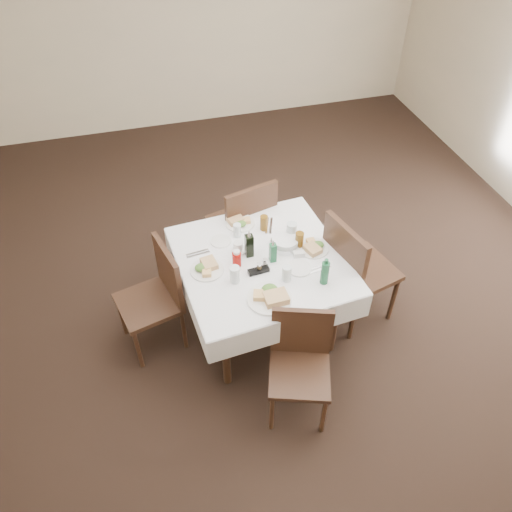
% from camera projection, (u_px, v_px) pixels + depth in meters
% --- Properties ---
extents(ground_plane, '(7.00, 7.00, 0.00)m').
position_uv_depth(ground_plane, '(265.00, 310.00, 4.35)').
color(ground_plane, black).
extents(room_shell, '(6.04, 7.04, 2.80)m').
position_uv_depth(room_shell, '(268.00, 134.00, 3.17)').
color(room_shell, beige).
rests_on(room_shell, ground).
extents(dining_table, '(1.31, 1.31, 0.76)m').
position_uv_depth(dining_table, '(261.00, 267.00, 3.77)').
color(dining_table, black).
rests_on(dining_table, ground).
extents(chair_north, '(0.58, 0.58, 1.00)m').
position_uv_depth(chair_north, '(245.00, 222.00, 4.32)').
color(chair_north, black).
rests_on(chair_north, ground).
extents(chair_south, '(0.52, 0.52, 0.87)m').
position_uv_depth(chair_south, '(300.00, 357.00, 3.39)').
color(chair_south, black).
rests_on(chair_south, ground).
extents(chair_east, '(0.59, 0.59, 1.03)m').
position_uv_depth(chair_east, '(353.00, 267.00, 3.90)').
color(chair_east, black).
rests_on(chair_east, ground).
extents(chair_west, '(0.53, 0.53, 0.92)m').
position_uv_depth(chair_west, '(158.00, 292.00, 3.79)').
color(chair_west, black).
rests_on(chair_west, ground).
extents(meal_north, '(0.23, 0.23, 0.05)m').
position_uv_depth(meal_north, '(239.00, 222.00, 3.99)').
color(meal_north, white).
rests_on(meal_north, dining_table).
extents(meal_south, '(0.31, 0.31, 0.07)m').
position_uv_depth(meal_south, '(271.00, 296.00, 3.40)').
color(meal_south, white).
rests_on(meal_south, dining_table).
extents(meal_east, '(0.24, 0.24, 0.05)m').
position_uv_depth(meal_east, '(314.00, 247.00, 3.78)').
color(meal_east, white).
rests_on(meal_east, dining_table).
extents(meal_west, '(0.25, 0.25, 0.05)m').
position_uv_depth(meal_west, '(207.00, 268.00, 3.61)').
color(meal_west, white).
rests_on(meal_west, dining_table).
extents(side_plate_a, '(0.16, 0.16, 0.01)m').
position_uv_depth(side_plate_a, '(221.00, 241.00, 3.85)').
color(side_plate_a, white).
rests_on(side_plate_a, dining_table).
extents(side_plate_b, '(0.18, 0.18, 0.01)m').
position_uv_depth(side_plate_b, '(299.00, 268.00, 3.63)').
color(side_plate_b, white).
rests_on(side_plate_b, dining_table).
extents(water_n, '(0.06, 0.06, 0.11)m').
position_uv_depth(water_n, '(237.00, 230.00, 3.87)').
color(water_n, silver).
rests_on(water_n, dining_table).
extents(water_s, '(0.07, 0.07, 0.12)m').
position_uv_depth(water_s, '(287.00, 273.00, 3.52)').
color(water_s, silver).
rests_on(water_s, dining_table).
extents(water_e, '(0.08, 0.08, 0.15)m').
position_uv_depth(water_e, '(292.00, 231.00, 3.83)').
color(water_e, silver).
rests_on(water_e, dining_table).
extents(water_w, '(0.07, 0.07, 0.13)m').
position_uv_depth(water_w, '(235.00, 274.00, 3.50)').
color(water_w, silver).
rests_on(water_w, dining_table).
extents(iced_tea_a, '(0.06, 0.06, 0.13)m').
position_uv_depth(iced_tea_a, '(264.00, 223.00, 3.92)').
color(iced_tea_a, brown).
rests_on(iced_tea_a, dining_table).
extents(iced_tea_b, '(0.06, 0.06, 0.13)m').
position_uv_depth(iced_tea_b, '(299.00, 240.00, 3.77)').
color(iced_tea_b, brown).
rests_on(iced_tea_b, dining_table).
extents(bread_basket, '(0.23, 0.23, 0.07)m').
position_uv_depth(bread_basket, '(285.00, 242.00, 3.79)').
color(bread_basket, silver).
rests_on(bread_basket, dining_table).
extents(oil_cruet_dark, '(0.06, 0.06, 0.24)m').
position_uv_depth(oil_cruet_dark, '(249.00, 245.00, 3.67)').
color(oil_cruet_dark, black).
rests_on(oil_cruet_dark, dining_table).
extents(oil_cruet_green, '(0.05, 0.05, 0.20)m').
position_uv_depth(oil_cruet_green, '(273.00, 252.00, 3.64)').
color(oil_cruet_green, '#1A5F36').
rests_on(oil_cruet_green, dining_table).
extents(ketchup_bottle, '(0.07, 0.07, 0.14)m').
position_uv_depth(ketchup_bottle, '(237.00, 259.00, 3.62)').
color(ketchup_bottle, '#A70B05').
rests_on(ketchup_bottle, dining_table).
extents(salt_shaker, '(0.03, 0.03, 0.07)m').
position_uv_depth(salt_shaker, '(265.00, 263.00, 3.63)').
color(salt_shaker, white).
rests_on(salt_shaker, dining_table).
extents(pepper_shaker, '(0.04, 0.04, 0.08)m').
position_uv_depth(pepper_shaker, '(259.00, 268.00, 3.59)').
color(pepper_shaker, '#3F301F').
rests_on(pepper_shaker, dining_table).
extents(coffee_mug, '(0.12, 0.12, 0.08)m').
position_uv_depth(coffee_mug, '(238.00, 247.00, 3.75)').
color(coffee_mug, white).
rests_on(coffee_mug, dining_table).
extents(sunglasses, '(0.16, 0.06, 0.03)m').
position_uv_depth(sunglasses, '(259.00, 271.00, 3.60)').
color(sunglasses, black).
rests_on(sunglasses, dining_table).
extents(green_bottle, '(0.06, 0.06, 0.22)m').
position_uv_depth(green_bottle, '(325.00, 272.00, 3.47)').
color(green_bottle, '#1A5F36').
rests_on(green_bottle, dining_table).
extents(sugar_caddy, '(0.09, 0.06, 0.04)m').
position_uv_depth(sugar_caddy, '(299.00, 254.00, 3.72)').
color(sugar_caddy, white).
rests_on(sugar_caddy, dining_table).
extents(cutlery_n, '(0.12, 0.21, 0.01)m').
position_uv_depth(cutlery_n, '(269.00, 226.00, 3.98)').
color(cutlery_n, silver).
rests_on(cutlery_n, dining_table).
extents(cutlery_s, '(0.10, 0.17, 0.01)m').
position_uv_depth(cutlery_s, '(264.00, 304.00, 3.39)').
color(cutlery_s, silver).
rests_on(cutlery_s, dining_table).
extents(cutlery_e, '(0.20, 0.08, 0.01)m').
position_uv_depth(cutlery_e, '(317.00, 269.00, 3.63)').
color(cutlery_e, silver).
rests_on(cutlery_e, dining_table).
extents(cutlery_w, '(0.18, 0.07, 0.01)m').
position_uv_depth(cutlery_w, '(198.00, 253.00, 3.75)').
color(cutlery_w, silver).
rests_on(cutlery_w, dining_table).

